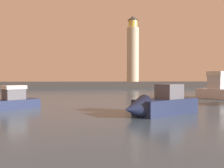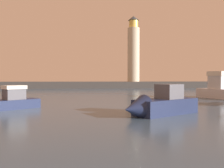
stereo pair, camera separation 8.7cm
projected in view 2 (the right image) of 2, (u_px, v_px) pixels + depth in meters
name	position (u px, v px, depth m)	size (l,w,h in m)	color
ground_plane	(113.00, 98.00, 32.21)	(220.00, 220.00, 0.00)	#384C60
breakwater	(103.00, 85.00, 63.12)	(69.34, 4.73, 1.81)	#423F3D
lighthouse	(133.00, 51.00, 63.64)	(3.24, 3.24, 17.81)	beige
motorboat_2	(2.00, 102.00, 19.65)	(5.49, 5.09, 2.41)	#1E284C
motorboat_3	(158.00, 105.00, 16.87)	(6.59, 5.02, 2.51)	#1E284C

